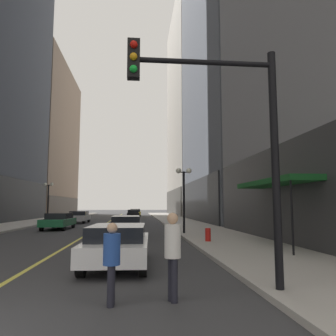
{
  "coord_description": "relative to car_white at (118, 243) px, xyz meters",
  "views": [
    {
      "loc": [
        3.31,
        -4.68,
        1.95
      ],
      "look_at": [
        6.45,
        28.4,
        5.77
      ],
      "focal_mm": 34.74,
      "sensor_mm": 36.0,
      "label": 1
    }
  ],
  "objects": [
    {
      "name": "ground_plane",
      "position": [
        -2.71,
        28.85,
        -0.72
      ],
      "size": [
        200.0,
        200.0,
        0.0
      ],
      "primitive_type": "plane",
      "color": "#38383A"
    },
    {
      "name": "sidewalk_left",
      "position": [
        -10.96,
        28.85,
        -0.65
      ],
      "size": [
        4.5,
        78.0,
        0.15
      ],
      "primitive_type": "cube",
      "color": "#ADA8A0",
      "rests_on": "ground"
    },
    {
      "name": "sidewalk_right",
      "position": [
        5.54,
        28.85,
        -0.65
      ],
      "size": [
        4.5,
        78.0,
        0.15
      ],
      "primitive_type": "cube",
      "color": "#ADA8A0",
      "rests_on": "ground"
    },
    {
      "name": "lane_centre_stripe",
      "position": [
        -2.71,
        28.85,
        -0.72
      ],
      "size": [
        0.16,
        70.0,
        0.01
      ],
      "primitive_type": "cube",
      "color": "#E5D64C",
      "rests_on": "ground"
    },
    {
      "name": "building_left_far",
      "position": [
        -19.0,
        53.85,
        13.83
      ],
      "size": [
        11.77,
        26.0,
        29.24
      ],
      "color": "gray",
      "rests_on": "ground"
    },
    {
      "name": "building_right_far",
      "position": [
        14.96,
        53.85,
        20.79
      ],
      "size": [
        14.55,
        26.0,
        43.16
      ],
      "color": "#A8A399",
      "rests_on": "ground"
    },
    {
      "name": "storefront_awning_right",
      "position": [
        6.98,
        3.75,
        2.27
      ],
      "size": [
        1.6,
        6.33,
        3.12
      ],
      "color": "#144C1E",
      "rests_on": "ground"
    },
    {
      "name": "car_white",
      "position": [
        0.0,
        0.0,
        0.0
      ],
      "size": [
        2.11,
        4.8,
        1.32
      ],
      "color": "silver",
      "rests_on": "ground"
    },
    {
      "name": "car_grey",
      "position": [
        -0.05,
        9.06,
        -0.0
      ],
      "size": [
        1.87,
        4.32,
        1.32
      ],
      "color": "slate",
      "rests_on": "ground"
    },
    {
      "name": "car_green",
      "position": [
        -5.76,
        16.73,
        -0.0
      ],
      "size": [
        2.0,
        4.82,
        1.32
      ],
      "color": "#196038",
      "rests_on": "ground"
    },
    {
      "name": "car_silver",
      "position": [
        -5.79,
        26.17,
        -0.0
      ],
      "size": [
        2.01,
        4.32,
        1.32
      ],
      "color": "#B7B7BC",
      "rests_on": "ground"
    },
    {
      "name": "car_black",
      "position": [
        0.02,
        36.95,
        -0.01
      ],
      "size": [
        1.89,
        4.1,
        1.32
      ],
      "color": "black",
      "rests_on": "ground"
    },
    {
      "name": "car_yellow",
      "position": [
        0.3,
        45.64,
        -0.0
      ],
      "size": [
        1.9,
        4.06,
        1.32
      ],
      "color": "yellow",
      "rests_on": "ground"
    },
    {
      "name": "pedestrian_in_blue_hoodie",
      "position": [
        0.11,
        -4.16,
        0.21
      ],
      "size": [
        0.35,
        0.35,
        1.61
      ],
      "color": "black",
      "rests_on": "ground"
    },
    {
      "name": "pedestrian_in_white_shirt",
      "position": [
        1.34,
        -4.0,
        0.33
      ],
      "size": [
        0.43,
        0.43,
        1.8
      ],
      "color": "black",
      "rests_on": "ground"
    },
    {
      "name": "traffic_light_near_right",
      "position": [
        2.64,
        -3.85,
        3.02
      ],
      "size": [
        3.43,
        0.35,
        5.65
      ],
      "color": "black",
      "rests_on": "ground"
    },
    {
      "name": "street_lamp_left_far",
      "position": [
        -9.11,
        25.9,
        2.54
      ],
      "size": [
        1.06,
        0.36,
        4.43
      ],
      "color": "black",
      "rests_on": "ground"
    },
    {
      "name": "street_lamp_right_mid",
      "position": [
        3.69,
        10.57,
        2.54
      ],
      "size": [
        1.06,
        0.36,
        4.43
      ],
      "color": "black",
      "rests_on": "ground"
    },
    {
      "name": "fire_hydrant_right",
      "position": [
        4.19,
        5.59,
        -0.32
      ],
      "size": [
        0.28,
        0.28,
        0.8
      ],
      "primitive_type": "cylinder",
      "color": "red",
      "rests_on": "ground"
    }
  ]
}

